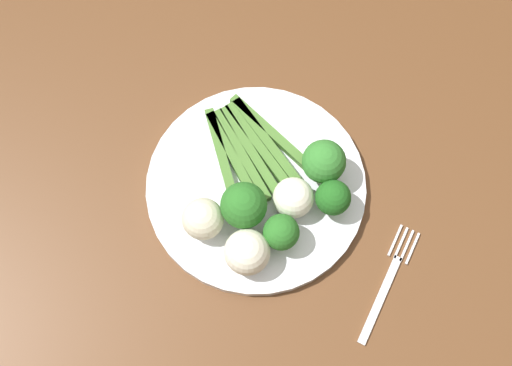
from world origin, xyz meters
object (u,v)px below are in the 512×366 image
object	(u,v)px
cauliflower_edge	(293,198)
dining_table	(282,213)
broccoli_outer_edge	(281,232)
broccoli_near_center	(333,198)
plate	(256,186)
asparagus_bundle	(249,149)
cauliflower_front	(245,251)
broccoli_right	(244,206)
broccoli_front_left	(324,162)
cauliflower_back	(203,219)
fork	(388,281)

from	to	relation	value
cauliflower_edge	dining_table	bearing A→B (deg)	132.90
broccoli_outer_edge	broccoli_near_center	xyz separation A→B (m)	(0.04, 0.07, 0.00)
dining_table	plate	distance (m)	0.12
broccoli_outer_edge	asparagus_bundle	bearing A→B (deg)	135.30
cauliflower_front	plate	bearing A→B (deg)	108.93
broccoli_near_center	cauliflower_front	size ratio (longest dim) A/B	0.98
asparagus_bundle	cauliflower_front	xyz separation A→B (m)	(0.06, -0.13, 0.02)
broccoli_right	cauliflower_front	world-z (taller)	broccoli_right
plate	broccoli_near_center	distance (m)	0.11
broccoli_front_left	cauliflower_back	world-z (taller)	broccoli_front_left
asparagus_bundle	broccoli_right	size ratio (longest dim) A/B	2.29
broccoli_near_center	cauliflower_front	bearing A→B (deg)	-121.43
broccoli_outer_edge	plate	bearing A→B (deg)	139.59
broccoli_right	cauliflower_front	distance (m)	0.05
broccoli_front_left	cauliflower_front	world-z (taller)	broccoli_front_left
broccoli_outer_edge	cauliflower_back	bearing A→B (deg)	-163.86
asparagus_bundle	cauliflower_front	size ratio (longest dim) A/B	2.86
broccoli_front_left	broccoli_outer_edge	bearing A→B (deg)	-94.29
plate	cauliflower_edge	bearing A→B (deg)	-3.49
plate	broccoli_outer_edge	bearing A→B (deg)	-40.41
fork	cauliflower_front	bearing A→B (deg)	107.66
broccoli_right	broccoli_near_center	bearing A→B (deg)	34.00
broccoli_near_center	cauliflower_back	distance (m)	0.16
dining_table	broccoli_outer_edge	bearing A→B (deg)	-69.41
cauliflower_back	cauliflower_front	bearing A→B (deg)	-11.32
cauliflower_front	fork	size ratio (longest dim) A/B	0.34
broccoli_outer_edge	fork	world-z (taller)	broccoli_outer_edge
cauliflower_edge	cauliflower_back	size ratio (longest dim) A/B	0.99
broccoli_near_center	dining_table	bearing A→B (deg)	-179.91
dining_table	fork	world-z (taller)	fork
dining_table	broccoli_right	distance (m)	0.17
broccoli_front_left	cauliflower_edge	world-z (taller)	broccoli_front_left
plate	broccoli_right	world-z (taller)	broccoli_right
broccoli_outer_edge	broccoli_near_center	bearing A→B (deg)	61.53
fork	asparagus_bundle	bearing A→B (deg)	71.96
dining_table	broccoli_near_center	world-z (taller)	broccoli_near_center
broccoli_near_center	cauliflower_front	world-z (taller)	cauliflower_front
cauliflower_front	broccoli_front_left	bearing A→B (deg)	75.58
cauliflower_back	fork	bearing A→B (deg)	10.41
cauliflower_edge	cauliflower_back	world-z (taller)	same
dining_table	broccoli_front_left	xyz separation A→B (m)	(0.03, 0.04, 0.16)
broccoli_outer_edge	cauliflower_edge	bearing A→B (deg)	98.08
asparagus_bundle	broccoli_right	world-z (taller)	broccoli_right
broccoli_right	plate	bearing A→B (deg)	97.79
broccoli_outer_edge	cauliflower_edge	world-z (taller)	broccoli_outer_edge
cauliflower_front	broccoli_outer_edge	bearing A→B (deg)	53.89
broccoli_outer_edge	broccoli_front_left	world-z (taller)	broccoli_front_left
broccoli_right	fork	size ratio (longest dim) A/B	0.43
broccoli_right	broccoli_front_left	xyz separation A→B (m)	(0.06, 0.10, -0.00)
plate	cauliflower_back	distance (m)	0.09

